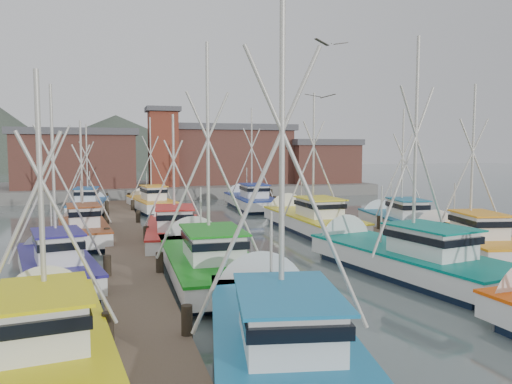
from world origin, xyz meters
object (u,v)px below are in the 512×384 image
object	(u,v)px
lookout_tower	(163,146)
boat_8	(174,232)
boat_0	(276,333)
boat_12	(150,203)
boat_4	(205,260)

from	to	relation	value
lookout_tower	boat_8	xyz separation A→B (m)	(-2.39, -27.12, -4.87)
boat_0	boat_12	xyz separation A→B (m)	(-0.56, 31.46, -0.01)
lookout_tower	boat_4	world-z (taller)	lookout_tower
boat_12	boat_8	bearing A→B (deg)	-98.58
boat_4	boat_8	xyz separation A→B (m)	(-0.32, 7.50, -0.01)
boat_0	boat_12	world-z (taller)	boat_0
lookout_tower	boat_8	world-z (taller)	lookout_tower
boat_0	boat_12	distance (m)	31.47
boat_0	boat_8	xyz separation A→B (m)	(-0.46, 16.14, -0.01)
lookout_tower	boat_8	bearing A→B (deg)	-95.05
lookout_tower	boat_12	world-z (taller)	lookout_tower
boat_8	boat_0	bearing A→B (deg)	-82.02
lookout_tower	boat_8	distance (m)	27.66
lookout_tower	boat_0	world-z (taller)	lookout_tower
lookout_tower	boat_0	distance (m)	43.58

